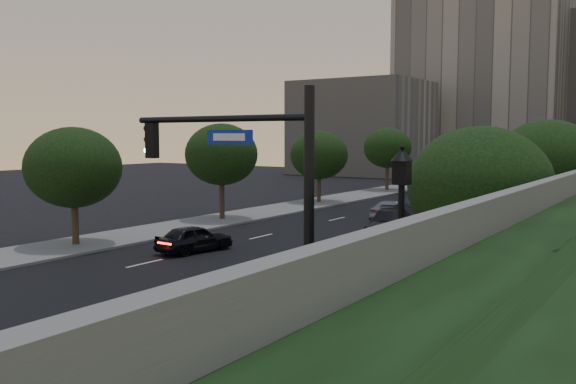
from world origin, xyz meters
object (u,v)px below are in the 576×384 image
Objects in this scene: traffic_signal_mast at (270,229)px; street_lamp at (400,250)px; pedestrian_c at (472,254)px; sedan_far_left at (427,188)px; pedestrian_a at (417,293)px; sedan_far_right at (517,200)px; sedan_near_right at (390,224)px; sedan_near_left at (194,238)px; sedan_mid_left at (397,211)px; pedestrian_b at (507,260)px.

traffic_signal_mast is 4.74m from street_lamp.
traffic_signal_mast is 4.28× the size of pedestrian_c.
pedestrian_a is at bearing 93.33° from sedan_far_left.
sedan_far_right is 2.79× the size of pedestrian_a.
traffic_signal_mast reaches higher than sedan_near_right.
sedan_far_right is (10.24, -7.47, 0.00)m from sedan_far_left.
sedan_far_left is 34.71m from pedestrian_c.
traffic_signal_mast is at bearing 91.31° from pedestrian_c.
sedan_near_left is (-12.55, 10.97, -2.97)m from traffic_signal_mast.
sedan_near_left is 28.34m from sedan_far_right.
sedan_mid_left is at bearing -93.02° from sedan_near_left.
pedestrian_a is (-0.13, 1.68, -1.64)m from street_lamp.
street_lamp reaches higher than pedestrian_b.
sedan_far_right is at bearing -67.72° from pedestrian_b.
sedan_near_right is (-7.60, 16.11, -1.81)m from street_lamp.
sedan_mid_left is at bearing 107.71° from traffic_signal_mast.
sedan_far_left is at bearing -78.01° from sedan_near_left.
sedan_near_left is 0.71× the size of sedan_far_left.
sedan_near_left is 0.87× the size of sedan_far_right.
sedan_far_left is (-4.73, 18.10, 0.12)m from sedan_mid_left.
pedestrian_c is at bearing -61.89° from pedestrian_a.
pedestrian_a is at bearing 171.10° from sedan_near_left.
sedan_near_right is (-6.15, 20.50, -2.85)m from traffic_signal_mast.
pedestrian_a is at bearing 98.83° from pedestrian_c.
traffic_signal_mast is at bearing 89.24° from sedan_far_left.
pedestrian_a is 6.41m from pedestrian_b.
sedan_far_right is at bearing -76.34° from pedestrian_c.
sedan_near_right is at bearing -40.90° from pedestrian_c.
pedestrian_b is at bearing 82.98° from street_lamp.
street_lamp is (1.44, 4.39, -1.04)m from traffic_signal_mast.
pedestrian_c is at bearing 86.80° from traffic_signal_mast.
pedestrian_c is at bearing 94.34° from street_lamp.
pedestrian_b is (2.43, 12.38, -2.59)m from traffic_signal_mast.
street_lamp is 3.32× the size of pedestrian_a.
pedestrian_a is at bearing -78.39° from sedan_near_right.
traffic_signal_mast is at bearing 149.43° from sedan_near_left.
sedan_near_left is at bearing 15.24° from pedestrian_b.
pedestrian_c is at bearing -158.72° from sedan_near_left.
sedan_far_left is at bearing -45.61° from pedestrian_a.
sedan_near_left is 16.57m from sedan_mid_left.
sedan_near_right is at bearing 106.71° from traffic_signal_mast.
sedan_near_left is at bearing 138.84° from traffic_signal_mast.
sedan_far_left reaches higher than sedan_mid_left.
sedan_near_left is 0.99× the size of sedan_mid_left.
traffic_signal_mast is 1.21× the size of sedan_far_left.
street_lamp is at bearing 125.55° from sedan_mid_left.
street_lamp is at bearing 165.40° from sedan_near_left.
sedan_far_left is 3.42× the size of pedestrian_a.
street_lamp is 1.19× the size of sedan_far_right.
sedan_near_right reaches higher than sedan_near_left.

